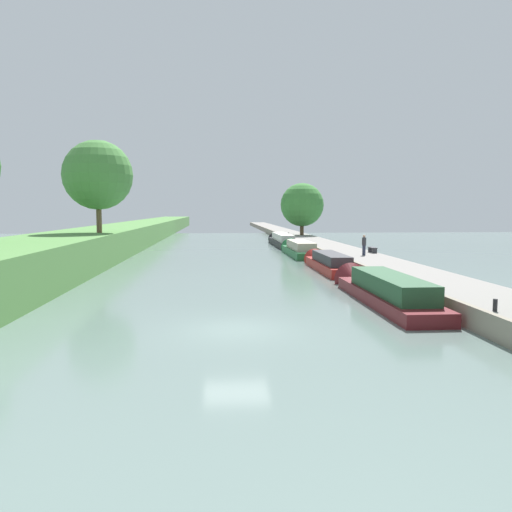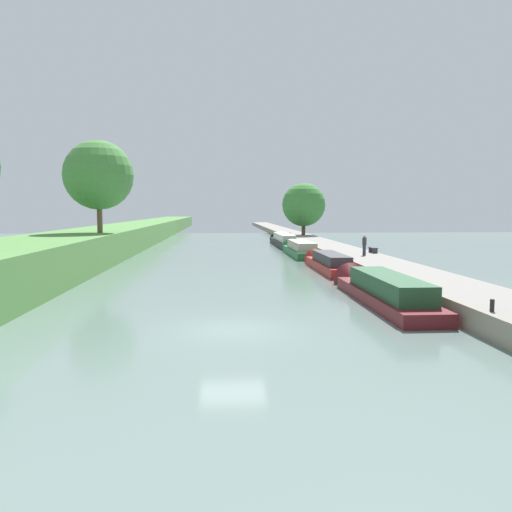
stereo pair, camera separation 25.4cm
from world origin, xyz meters
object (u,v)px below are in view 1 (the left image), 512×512
object	(u,v)px
narrowboat_red	(328,263)
narrowboat_green	(298,249)
narrowboat_black	(281,240)
mooring_bollard_near	(495,305)
mooring_bollard_far	(288,234)
park_bench	(373,249)
person_walking	(364,245)
narrowboat_maroon	(381,289)

from	to	relation	value
narrowboat_red	narrowboat_green	xyz separation A→B (m)	(-0.18, 12.72, 0.04)
narrowboat_black	mooring_bollard_near	distance (m)	46.53
narrowboat_green	mooring_bollard_far	bearing A→B (deg)	84.72
mooring_bollard_near	park_bench	bearing A→B (deg)	82.61
mooring_bollard_near	mooring_bollard_far	xyz separation A→B (m)	(0.00, 53.61, 0.00)
narrowboat_black	mooring_bollard_far	distance (m)	7.38
mooring_bollard_near	mooring_bollard_far	distance (m)	53.61
narrowboat_black	person_walking	distance (m)	24.31
mooring_bollard_far	person_walking	bearing A→B (deg)	-86.75
narrowboat_red	narrowboat_green	world-z (taller)	narrowboat_green
narrowboat_green	person_walking	world-z (taller)	person_walking
narrowboat_red	narrowboat_black	distance (m)	26.47
narrowboat_green	park_bench	size ratio (longest dim) A/B	7.84
narrowboat_black	mooring_bollard_far	world-z (taller)	narrowboat_black
narrowboat_maroon	narrowboat_green	xyz separation A→B (m)	(-0.04, 25.70, 0.01)
person_walking	park_bench	xyz separation A→B (m)	(1.46, 2.39, -0.53)
narrowboat_maroon	narrowboat_green	distance (m)	25.70
narrowboat_green	person_walking	xyz separation A→B (m)	(3.69, -10.26, 1.15)
narrowboat_black	park_bench	xyz separation A→B (m)	(5.13, -21.62, 0.58)
narrowboat_green	narrowboat_black	size ratio (longest dim) A/B	0.76
mooring_bollard_far	park_bench	world-z (taller)	park_bench
narrowboat_green	mooring_bollard_near	size ratio (longest dim) A/B	26.14
person_walking	mooring_bollard_far	world-z (taller)	person_walking
narrowboat_maroon	person_walking	size ratio (longest dim) A/B	7.25
person_walking	narrowboat_maroon	bearing A→B (deg)	-103.31
narrowboat_maroon	park_bench	world-z (taller)	narrowboat_maroon
narrowboat_black	mooring_bollard_far	size ratio (longest dim) A/B	34.60
narrowboat_maroon	person_walking	distance (m)	15.90
narrowboat_red	park_bench	size ratio (longest dim) A/B	7.14
person_walking	mooring_bollard_near	size ratio (longest dim) A/B	3.69
person_walking	narrowboat_green	bearing A→B (deg)	109.79
narrowboat_black	mooring_bollard_far	bearing A→B (deg)	74.98
person_walking	mooring_bollard_near	bearing A→B (deg)	-94.49
narrowboat_black	person_walking	bearing A→B (deg)	-81.29
park_bench	mooring_bollard_near	bearing A→B (deg)	-97.39
narrowboat_red	mooring_bollard_far	size ratio (longest dim) A/B	23.79
narrowboat_black	mooring_bollard_near	world-z (taller)	narrowboat_black
narrowboat_maroon	narrowboat_green	size ratio (longest dim) A/B	1.02
narrowboat_maroon	narrowboat_red	world-z (taller)	narrowboat_maroon
person_walking	mooring_bollard_far	xyz separation A→B (m)	(-1.77, 31.13, -0.65)
mooring_bollard_near	park_bench	size ratio (longest dim) A/B	0.30
narrowboat_black	mooring_bollard_near	bearing A→B (deg)	-87.65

